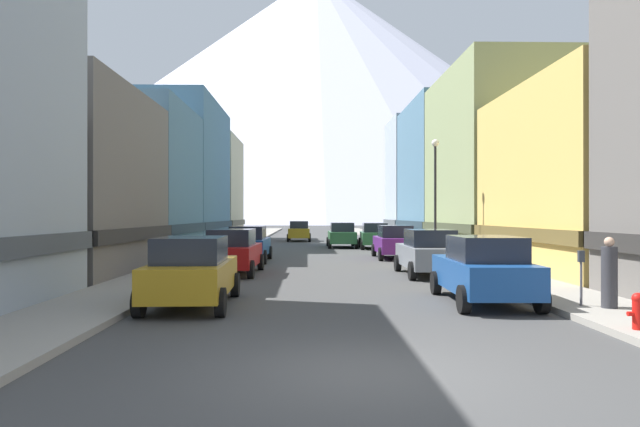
# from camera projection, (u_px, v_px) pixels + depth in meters

# --- Properties ---
(ground_plane) EXTENTS (400.00, 400.00, 0.00)m
(ground_plane) POSITION_uv_depth(u_px,v_px,m) (365.00, 373.00, 8.43)
(ground_plane) COLOR #404040
(sidewalk_left) EXTENTS (2.50, 100.00, 0.15)m
(sidewalk_left) POSITION_uv_depth(u_px,v_px,m) (237.00, 245.00, 43.28)
(sidewalk_left) COLOR gray
(sidewalk_left) RESTS_ON ground
(sidewalk_right) EXTENTS (2.50, 100.00, 0.15)m
(sidewalk_right) POSITION_uv_depth(u_px,v_px,m) (400.00, 244.00, 43.55)
(sidewalk_right) COLOR gray
(sidewalk_right) RESTS_ON ground
(storefront_left_1) EXTENTS (8.01, 9.52, 7.28)m
(storefront_left_1) POSITION_uv_depth(u_px,v_px,m) (40.00, 185.00, 22.30)
(storefront_left_1) COLOR #66605B
(storefront_left_1) RESTS_ON ground
(storefront_left_2) EXTENTS (7.68, 8.93, 8.40)m
(storefront_left_2) POSITION_uv_depth(u_px,v_px,m) (122.00, 184.00, 31.61)
(storefront_left_2) COLOR slate
(storefront_left_2) RESTS_ON ground
(storefront_left_3) EXTENTS (9.09, 12.52, 10.66)m
(storefront_left_3) POSITION_uv_depth(u_px,v_px,m) (160.00, 177.00, 42.49)
(storefront_left_3) COLOR slate
(storefront_left_3) RESTS_ON ground
(storefront_left_4) EXTENTS (9.30, 9.63, 9.67)m
(storefront_left_4) POSITION_uv_depth(u_px,v_px,m) (190.00, 190.00, 54.12)
(storefront_left_4) COLOR beige
(storefront_left_4) RESTS_ON ground
(storefront_right_1) EXTENTS (8.65, 10.75, 7.50)m
(storefront_right_1) POSITION_uv_depth(u_px,v_px,m) (621.00, 183.00, 22.69)
(storefront_right_1) COLOR #D8B259
(storefront_right_1) RESTS_ON ground
(storefront_right_2) EXTENTS (9.46, 12.06, 11.04)m
(storefront_right_2) POSITION_uv_depth(u_px,v_px,m) (520.00, 166.00, 34.64)
(storefront_right_2) COLOR #8C9966
(storefront_right_2) RESTS_ON ground
(storefront_right_3) EXTENTS (7.22, 12.25, 11.49)m
(storefront_right_3) POSITION_uv_depth(u_px,v_px,m) (451.00, 176.00, 46.93)
(storefront_right_3) COLOR slate
(storefront_right_3) RESTS_ON ground
(storefront_right_4) EXTENTS (9.25, 8.05, 11.94)m
(storefront_right_4) POSITION_uv_depth(u_px,v_px,m) (434.00, 181.00, 57.57)
(storefront_right_4) COLOR #99A5B2
(storefront_right_4) RESTS_ON ground
(car_left_0) EXTENTS (2.16, 4.45, 1.78)m
(car_left_0) POSITION_uv_depth(u_px,v_px,m) (192.00, 271.00, 14.52)
(car_left_0) COLOR #B28419
(car_left_0) RESTS_ON ground
(car_left_1) EXTENTS (2.17, 4.45, 1.78)m
(car_left_1) POSITION_uv_depth(u_px,v_px,m) (233.00, 251.00, 22.38)
(car_left_1) COLOR #9E1111
(car_left_1) RESTS_ON ground
(car_left_2) EXTENTS (2.12, 4.43, 1.78)m
(car_left_2) POSITION_uv_depth(u_px,v_px,m) (249.00, 244.00, 28.39)
(car_left_2) COLOR #19478C
(car_left_2) RESTS_ON ground
(car_right_0) EXTENTS (2.16, 4.45, 1.78)m
(car_right_0) POSITION_uv_depth(u_px,v_px,m) (483.00, 269.00, 15.03)
(car_right_0) COLOR #19478C
(car_right_0) RESTS_ON ground
(car_right_1) EXTENTS (2.06, 4.40, 1.78)m
(car_right_1) POSITION_uv_depth(u_px,v_px,m) (429.00, 252.00, 21.86)
(car_right_1) COLOR slate
(car_right_1) RESTS_ON ground
(car_right_2) EXTENTS (2.09, 4.42, 1.78)m
(car_right_2) POSITION_uv_depth(u_px,v_px,m) (394.00, 242.00, 30.42)
(car_right_2) COLOR #591E72
(car_right_2) RESTS_ON ground
(car_right_3) EXTENTS (2.24, 4.48, 1.78)m
(car_right_3) POSITION_uv_depth(u_px,v_px,m) (375.00, 236.00, 39.43)
(car_right_3) COLOR #265933
(car_right_3) RESTS_ON ground
(car_driving_0) EXTENTS (2.06, 4.40, 1.78)m
(car_driving_0) POSITION_uv_depth(u_px,v_px,m) (342.00, 235.00, 40.76)
(car_driving_0) COLOR #265933
(car_driving_0) RESTS_ON ground
(car_driving_1) EXTENTS (2.06, 4.40, 1.78)m
(car_driving_1) POSITION_uv_depth(u_px,v_px,m) (299.00, 231.00, 50.61)
(car_driving_1) COLOR #B28419
(car_driving_1) RESTS_ON ground
(fire_hydrant_near) EXTENTS (0.40, 0.22, 0.70)m
(fire_hydrant_near) POSITION_uv_depth(u_px,v_px,m) (638.00, 310.00, 10.85)
(fire_hydrant_near) COLOR red
(fire_hydrant_near) RESTS_ON sidewalk_right
(parking_meter_near) EXTENTS (0.14, 0.10, 1.33)m
(parking_meter_near) POSITION_uv_depth(u_px,v_px,m) (581.00, 270.00, 13.72)
(parking_meter_near) COLOR #595960
(parking_meter_near) RESTS_ON sidewalk_right
(potted_plant_0) EXTENTS (0.54, 0.54, 0.91)m
(potted_plant_0) POSITION_uv_depth(u_px,v_px,m) (483.00, 253.00, 25.49)
(potted_plant_0) COLOR gray
(potted_plant_0) RESTS_ON sidewalk_right
(pedestrian_0) EXTENTS (0.36, 0.36, 1.67)m
(pedestrian_0) POSITION_uv_depth(u_px,v_px,m) (609.00, 275.00, 13.38)
(pedestrian_0) COLOR #333338
(pedestrian_0) RESTS_ON sidewalk_right
(streetlamp_right) EXTENTS (0.36, 0.36, 5.86)m
(streetlamp_right) POSITION_uv_depth(u_px,v_px,m) (435.00, 181.00, 27.60)
(streetlamp_right) COLOR black
(streetlamp_right) RESTS_ON sidewalk_right
(mountain_backdrop) EXTENTS (289.33, 289.33, 116.32)m
(mountain_backdrop) POSITION_uv_depth(u_px,v_px,m) (316.00, 97.00, 268.57)
(mountain_backdrop) COLOR silver
(mountain_backdrop) RESTS_ON ground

